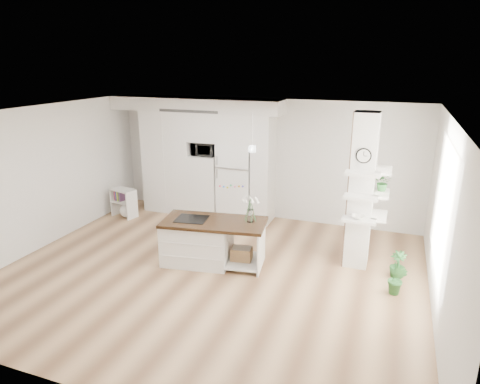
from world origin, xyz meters
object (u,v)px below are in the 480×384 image
(floor_plant_a, at_px, (397,280))
(bookshelf, at_px, (125,205))
(kitchen_island, at_px, (204,240))
(refrigerator, at_px, (237,181))

(floor_plant_a, bearing_deg, bookshelf, 166.12)
(kitchen_island, xyz_separation_m, bookshelf, (-2.71, 1.49, -0.14))
(kitchen_island, height_order, floor_plant_a, kitchen_island)
(bookshelf, relative_size, floor_plant_a, 1.32)
(refrigerator, relative_size, kitchen_island, 0.92)
(refrigerator, distance_m, floor_plant_a, 4.27)
(refrigerator, relative_size, floor_plant_a, 3.46)
(kitchen_island, xyz_separation_m, floor_plant_a, (3.27, 0.02, -0.18))
(bookshelf, bearing_deg, refrigerator, 33.33)
(refrigerator, bearing_deg, floor_plant_a, -33.52)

